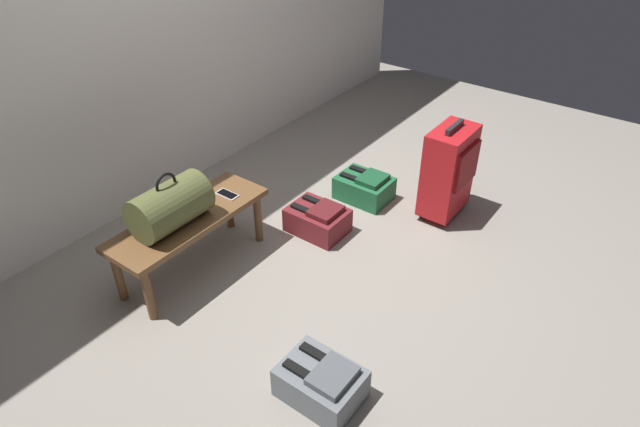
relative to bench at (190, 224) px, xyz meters
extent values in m
plane|color=gray|center=(0.54, -0.72, -0.33)|extent=(6.60, 6.60, 0.00)
cube|color=brown|center=(0.00, 0.00, 0.04)|extent=(1.00, 0.36, 0.04)
cylinder|color=brown|center=(-0.44, -0.13, -0.15)|extent=(0.05, 0.05, 0.35)
cylinder|color=brown|center=(0.44, -0.13, -0.15)|extent=(0.05, 0.05, 0.35)
cylinder|color=brown|center=(-0.44, 0.13, -0.15)|extent=(0.05, 0.05, 0.35)
cylinder|color=brown|center=(0.44, 0.13, -0.15)|extent=(0.05, 0.05, 0.35)
cylinder|color=#51562D|center=(-0.11, 0.00, 0.19)|extent=(0.44, 0.26, 0.26)
torus|color=black|center=(-0.11, 0.00, 0.33)|extent=(0.14, 0.02, 0.14)
cube|color=silver|center=(0.30, -0.03, 0.06)|extent=(0.07, 0.14, 0.01)
cube|color=black|center=(0.30, -0.03, 0.07)|extent=(0.06, 0.13, 0.00)
cube|color=red|center=(1.43, -0.96, 0.02)|extent=(0.39, 0.23, 0.60)
cube|color=maroon|center=(1.43, -1.09, 0.10)|extent=(0.31, 0.02, 0.27)
cube|color=#262628|center=(1.43, -0.96, 0.34)|extent=(0.22, 0.03, 0.04)
cylinder|color=black|center=(1.30, -0.88, -0.30)|extent=(0.02, 0.05, 0.05)
cylinder|color=black|center=(1.57, -0.88, -0.30)|extent=(0.02, 0.05, 0.05)
cube|color=slate|center=(-0.30, -1.18, -0.24)|extent=(0.28, 0.38, 0.17)
cube|color=#515559|center=(-0.30, -1.24, -0.14)|extent=(0.21, 0.17, 0.04)
cube|color=black|center=(-0.36, -1.11, -0.15)|extent=(0.04, 0.19, 0.02)
cube|color=black|center=(-0.24, -1.11, -0.15)|extent=(0.04, 0.19, 0.02)
cube|color=maroon|center=(0.75, -0.38, -0.24)|extent=(0.28, 0.38, 0.17)
cube|color=#55181C|center=(0.75, -0.45, -0.14)|extent=(0.21, 0.17, 0.04)
cube|color=black|center=(0.68, -0.31, -0.15)|extent=(0.04, 0.19, 0.02)
cube|color=black|center=(0.81, -0.31, -0.15)|extent=(0.04, 0.19, 0.02)
cube|color=#1E6038|center=(1.27, -0.41, -0.24)|extent=(0.28, 0.38, 0.17)
cube|color=#184D2C|center=(1.27, -0.48, -0.14)|extent=(0.21, 0.17, 0.04)
cube|color=black|center=(1.21, -0.34, -0.15)|extent=(0.04, 0.19, 0.02)
cube|color=black|center=(1.33, -0.34, -0.15)|extent=(0.04, 0.19, 0.02)
camera|label=1|loc=(-1.62, -2.15, 1.88)|focal=30.63mm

